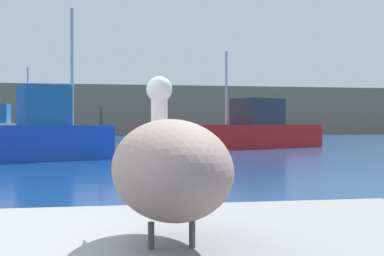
# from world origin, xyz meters

# --- Properties ---
(hillside_backdrop) EXTENTS (140.00, 15.80, 6.28)m
(hillside_backdrop) POSITION_xyz_m (0.00, 77.89, 3.14)
(hillside_backdrop) COLOR #7F755B
(hillside_backdrop) RESTS_ON ground
(pelican) EXTENTS (0.57, 1.44, 0.84)m
(pelican) POSITION_xyz_m (1.46, -0.30, 1.04)
(pelican) COLOR gray
(pelican) RESTS_ON pier_dock
(fishing_boat_red) EXTENTS (7.95, 5.37, 5.05)m
(fishing_boat_red) POSITION_xyz_m (10.77, 27.19, 0.93)
(fishing_boat_red) COLOR red
(fishing_boat_red) RESTS_ON ground
(fishing_boat_blue) EXTENTS (6.66, 3.98, 5.54)m
(fishing_boat_blue) POSITION_xyz_m (-0.74, 18.36, 0.86)
(fishing_boat_blue) COLOR blue
(fishing_boat_blue) RESTS_ON ground
(fishing_boat_white) EXTENTS (4.70, 2.13, 5.32)m
(fishing_boat_white) POSITION_xyz_m (-3.72, 40.07, 0.93)
(fishing_boat_white) COLOR white
(fishing_boat_white) RESTS_ON ground
(mooring_buoy) EXTENTS (0.71, 0.71, 0.71)m
(mooring_buoy) POSITION_xyz_m (3.48, 12.45, 0.35)
(mooring_buoy) COLOR #E54C19
(mooring_buoy) RESTS_ON ground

